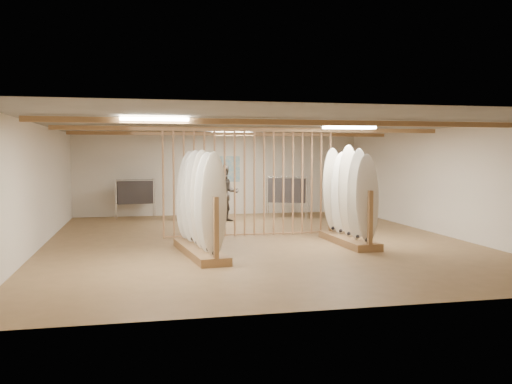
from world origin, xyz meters
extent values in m
plane|color=olive|center=(0.00, 0.00, 0.00)|extent=(12.00, 12.00, 0.00)
plane|color=gray|center=(0.00, 0.00, 2.80)|extent=(12.00, 12.00, 0.00)
plane|color=white|center=(0.00, 6.00, 1.40)|extent=(12.00, 0.00, 12.00)
plane|color=white|center=(0.00, -6.00, 1.40)|extent=(12.00, 0.00, 12.00)
plane|color=white|center=(-5.00, 0.00, 1.40)|extent=(0.00, 12.00, 12.00)
plane|color=white|center=(5.00, 0.00, 1.40)|extent=(0.00, 12.00, 12.00)
cube|color=#9C7247|center=(0.00, 0.00, 2.72)|extent=(9.50, 6.12, 0.10)
cube|color=white|center=(0.00, 0.00, 2.74)|extent=(1.20, 0.35, 0.06)
cylinder|color=tan|center=(-2.20, 0.80, 1.40)|extent=(0.05, 0.05, 2.78)
cylinder|color=tan|center=(-1.94, 0.80, 1.40)|extent=(0.05, 0.05, 2.78)
cylinder|color=tan|center=(-1.68, 0.80, 1.40)|extent=(0.05, 0.05, 2.78)
cylinder|color=tan|center=(-1.42, 0.80, 1.40)|extent=(0.05, 0.05, 2.78)
cylinder|color=tan|center=(-1.16, 0.80, 1.40)|extent=(0.05, 0.05, 2.78)
cylinder|color=tan|center=(-0.91, 0.80, 1.40)|extent=(0.05, 0.05, 2.78)
cylinder|color=tan|center=(-0.65, 0.80, 1.40)|extent=(0.05, 0.05, 2.78)
cylinder|color=tan|center=(-0.39, 0.80, 1.40)|extent=(0.05, 0.05, 2.78)
cylinder|color=tan|center=(-0.13, 0.80, 1.40)|extent=(0.05, 0.05, 2.78)
cylinder|color=tan|center=(0.13, 0.80, 1.40)|extent=(0.05, 0.05, 2.78)
cylinder|color=tan|center=(0.39, 0.80, 1.40)|extent=(0.05, 0.05, 2.78)
cylinder|color=tan|center=(0.65, 0.80, 1.40)|extent=(0.05, 0.05, 2.78)
cylinder|color=tan|center=(0.91, 0.80, 1.40)|extent=(0.05, 0.05, 2.78)
cylinder|color=tan|center=(1.16, 0.80, 1.40)|extent=(0.05, 0.05, 2.78)
cylinder|color=tan|center=(1.42, 0.80, 1.40)|extent=(0.05, 0.05, 2.78)
cylinder|color=tan|center=(1.68, 0.80, 1.40)|extent=(0.05, 0.05, 2.78)
cylinder|color=tan|center=(1.94, 0.80, 1.40)|extent=(0.05, 0.05, 2.78)
cylinder|color=tan|center=(2.20, 0.80, 1.40)|extent=(0.05, 0.05, 2.78)
cube|color=teal|center=(0.00, 5.98, 1.60)|extent=(1.40, 0.03, 0.90)
cube|color=#9C7247|center=(-1.55, -1.59, 0.08)|extent=(0.95, 2.80, 0.17)
cylinder|color=black|center=(-1.55, -1.59, 1.11)|extent=(0.35, 2.67, 0.01)
ellipsoid|color=silver|center=(-1.41, -2.75, 1.19)|extent=(0.54, 0.13, 2.05)
ellipsoid|color=white|center=(-1.46, -2.29, 1.19)|extent=(0.54, 0.13, 2.05)
ellipsoid|color=silver|center=(-1.52, -1.82, 1.19)|extent=(0.54, 0.13, 2.05)
ellipsoid|color=white|center=(-1.58, -1.36, 1.19)|extent=(0.54, 0.13, 2.05)
ellipsoid|color=white|center=(-1.64, -0.89, 1.19)|extent=(0.54, 0.13, 2.05)
ellipsoid|color=white|center=(-1.70, -0.43, 1.19)|extent=(0.54, 0.13, 2.05)
cube|color=#9C7247|center=(2.05, -0.91, 0.08)|extent=(0.70, 2.36, 0.17)
cylinder|color=black|center=(2.05, -0.91, 1.12)|extent=(0.10, 2.29, 0.01)
ellipsoid|color=silver|center=(2.08, -1.88, 1.20)|extent=(0.54, 0.09, 2.06)
ellipsoid|color=white|center=(2.07, -1.40, 1.20)|extent=(0.54, 0.09, 2.06)
ellipsoid|color=silver|center=(2.05, -0.91, 1.20)|extent=(0.54, 0.09, 2.06)
ellipsoid|color=white|center=(2.03, -0.43, 1.20)|extent=(0.54, 0.09, 2.06)
ellipsoid|color=silver|center=(2.01, 0.06, 1.20)|extent=(0.54, 0.09, 2.06)
cylinder|color=silver|center=(-2.93, 5.40, 1.28)|extent=(1.23, 0.19, 0.03)
cube|color=black|center=(-2.93, 5.40, 0.86)|extent=(1.18, 0.46, 0.75)
cylinder|color=silver|center=(-2.93, 5.40, 0.66)|extent=(0.03, 0.03, 1.33)
cylinder|color=silver|center=(2.01, 4.46, 1.36)|extent=(1.21, 0.56, 0.03)
cube|color=black|center=(2.01, 4.46, 0.92)|extent=(1.25, 0.80, 0.80)
cylinder|color=silver|center=(2.01, 4.46, 0.71)|extent=(0.03, 0.03, 1.41)
imported|color=black|center=(-1.27, 4.43, 1.02)|extent=(0.89, 0.77, 2.04)
imported|color=#39312C|center=(-0.15, 3.91, 1.02)|extent=(0.99, 0.77, 2.03)
camera|label=1|loc=(-2.77, -12.88, 2.12)|focal=38.00mm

